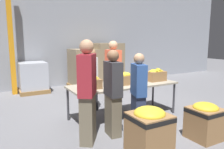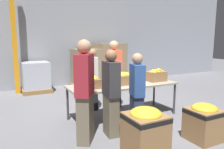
{
  "view_description": "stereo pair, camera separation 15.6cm",
  "coord_description": "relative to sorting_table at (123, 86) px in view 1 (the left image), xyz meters",
  "views": [
    {
      "loc": [
        -2.55,
        -4.09,
        1.77
      ],
      "look_at": [
        -0.13,
        0.3,
        0.95
      ],
      "focal_mm": 35.0,
      "sensor_mm": 36.0,
      "label": 1
    },
    {
      "loc": [
        -2.42,
        -4.16,
        1.77
      ],
      "look_at": [
        -0.13,
        0.3,
        0.95
      ],
      "focal_mm": 35.0,
      "sensor_mm": 36.0,
      "label": 2
    }
  ],
  "objects": [
    {
      "name": "ground_plane",
      "position": [
        0.0,
        0.0,
        -0.72
      ],
      "size": [
        30.0,
        30.0,
        0.0
      ],
      "primitive_type": "plane",
      "color": "slate"
    },
    {
      "name": "wall_back",
      "position": [
        0.0,
        4.02,
        1.28
      ],
      "size": [
        16.0,
        0.08,
        4.0
      ],
      "color": "#9399A3",
      "rests_on": "ground_plane"
    },
    {
      "name": "sorting_table",
      "position": [
        0.0,
        0.0,
        0.0
      ],
      "size": [
        2.48,
        0.89,
        0.77
      ],
      "color": "#9E937F",
      "rests_on": "ground_plane"
    },
    {
      "name": "banana_box_0",
      "position": [
        -0.85,
        -0.09,
        0.18
      ],
      "size": [
        0.42,
        0.28,
        0.26
      ],
      "color": "olive",
      "rests_on": "sorting_table"
    },
    {
      "name": "banana_box_1",
      "position": [
        -0.07,
        -0.07,
        0.19
      ],
      "size": [
        0.45,
        0.28,
        0.28
      ],
      "color": "olive",
      "rests_on": "sorting_table"
    },
    {
      "name": "banana_box_2",
      "position": [
        0.87,
        -0.08,
        0.2
      ],
      "size": [
        0.44,
        0.29,
        0.3
      ],
      "color": "olive",
      "rests_on": "sorting_table"
    },
    {
      "name": "volunteer_0",
      "position": [
        -1.2,
        -0.78,
        0.16
      ],
      "size": [
        0.46,
        0.52,
        1.76
      ],
      "rotation": [
        0.0,
        0.0,
        0.98
      ],
      "color": "#6B604C",
      "rests_on": "ground_plane"
    },
    {
      "name": "volunteer_1",
      "position": [
        -0.68,
        -0.74,
        0.07
      ],
      "size": [
        0.26,
        0.44,
        1.58
      ],
      "rotation": [
        0.0,
        0.0,
        1.46
      ],
      "color": "#6B604C",
      "rests_on": "ground_plane"
    },
    {
      "name": "volunteer_2",
      "position": [
        -0.4,
        0.84,
        0.04
      ],
      "size": [
        0.28,
        0.44,
        1.53
      ],
      "rotation": [
        0.0,
        0.0,
        -1.76
      ],
      "color": "black",
      "rests_on": "ground_plane"
    },
    {
      "name": "volunteer_3",
      "position": [
        -0.18,
        -0.82,
        0.03
      ],
      "size": [
        0.31,
        0.45,
        1.51
      ],
      "rotation": [
        0.0,
        0.0,
        1.26
      ],
      "color": "#2D3856",
      "rests_on": "ground_plane"
    },
    {
      "name": "volunteer_4",
      "position": [
        0.18,
        0.8,
        0.14
      ],
      "size": [
        0.26,
        0.47,
        1.72
      ],
      "rotation": [
        0.0,
        0.0,
        -1.51
      ],
      "color": "#2D3856",
      "rests_on": "ground_plane"
    },
    {
      "name": "donation_bin_0",
      "position": [
        -0.58,
        -1.66,
        -0.31
      ],
      "size": [
        0.56,
        0.56,
        0.78
      ],
      "color": "olive",
      "rests_on": "ground_plane"
    },
    {
      "name": "donation_bin_1",
      "position": [
        0.66,
        -1.66,
        -0.36
      ],
      "size": [
        0.52,
        0.52,
        0.67
      ],
      "color": "olive",
      "rests_on": "ground_plane"
    },
    {
      "name": "support_pillar",
      "position": [
        -1.99,
        3.47,
        1.28
      ],
      "size": [
        0.15,
        0.15,
        4.0
      ],
      "color": "orange",
      "rests_on": "ground_plane"
    },
    {
      "name": "pallet_stack_0",
      "position": [
        0.4,
        3.29,
        -0.03
      ],
      "size": [
        1.11,
        1.11,
        1.41
      ],
      "color": "olive",
      "rests_on": "ground_plane"
    },
    {
      "name": "pallet_stack_1",
      "position": [
        -1.41,
        3.43,
        -0.23
      ],
      "size": [
        0.93,
        0.93,
        1.01
      ],
      "color": "olive",
      "rests_on": "ground_plane"
    },
    {
      "name": "pallet_stack_2",
      "position": [
        1.28,
        3.28,
        0.08
      ],
      "size": [
        1.11,
        1.11,
        1.61
      ],
      "color": "olive",
      "rests_on": "ground_plane"
    }
  ]
}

